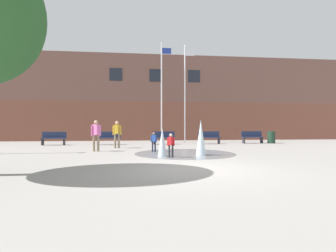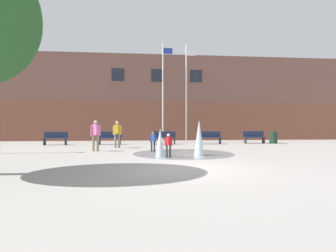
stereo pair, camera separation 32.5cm
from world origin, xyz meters
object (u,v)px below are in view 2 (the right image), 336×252
Objects in this scene: park_bench_left_of_flagpoles at (110,138)px; park_bench_near_trashcan at (210,137)px; trash_can at (273,137)px; flagpole_right at (187,91)px; adult_near_bench at (117,132)px; adult_watching at (96,133)px; child_in_fountain at (153,140)px; flagpole_left at (163,90)px; park_bench_center at (165,137)px; park_bench_far_right at (254,137)px; child_running at (168,144)px; park_bench_far_left at (56,138)px.

park_bench_left_of_flagpoles and park_bench_near_trashcan have the same top height.
flagpole_right is at bearing 166.47° from trash_can.
adult_watching is at bearing -9.75° from adult_near_bench.
adult_watching is (-7.30, -4.80, 0.45)m from park_bench_near_trashcan.
flagpole_left is at bearing -71.98° from child_in_fountain.
park_bench_left_of_flagpoles and park_bench_center have the same top height.
child_in_fountain reaches higher than park_bench_near_trashcan.
adult_watching is at bearing -129.51° from park_bench_center.
trash_can is at bearing -13.53° from flagpole_right.
park_bench_center is 1.00× the size of park_bench_near_trashcan.
flagpole_left is (-6.69, 1.38, 3.64)m from park_bench_far_right.
child_running is at bearing -115.85° from park_bench_near_trashcan.
adult_near_bench is 2.11m from adult_watching.
park_bench_near_trashcan reaches higher than trash_can.
adult_near_bench is (4.46, -2.92, 0.45)m from park_bench_far_left.
flagpole_right is at bearing 87.30° from adult_watching.
park_bench_far_left is 1.00× the size of park_bench_far_right.
park_bench_far_left is 8.40m from child_in_fountain.
park_bench_far_right is (3.39, 0.23, 0.00)m from park_bench_near_trashcan.
park_bench_left_of_flagpoles is at bearing 127.77° from adult_watching.
child_in_fountain is at bearing 49.12° from child_running.
park_bench_far_right is 1.01× the size of adult_near_bench.
park_bench_center is 7.92m from child_running.
adult_near_bench is (0.76, -2.89, 0.45)m from park_bench_left_of_flagpoles.
park_bench_near_trashcan is 8.77m from child_running.
adult_near_bench is 7.37m from flagpole_right.
park_bench_center is 1.00× the size of park_bench_far_right.
park_bench_far_right is 1.45m from trash_can.
adult_near_bench reaches higher than child_in_fountain.
child_in_fountain is at bearing -149.53° from trash_can.
park_bench_far_left is 6.01m from adult_watching.
park_bench_far_left is 15.68m from trash_can.
park_bench_far_left is 10.58m from child_running.
park_bench_center is 0.21× the size of flagpole_left.
flagpole_left reaches higher than child_in_fountain.
child_running is at bearing -67.08° from park_bench_left_of_flagpoles.
park_bench_far_left is at bearing -179.17° from park_bench_far_right.
flagpole_left is (0.52, 9.50, 3.54)m from child_running.
park_bench_center is at bearing -0.04° from park_bench_far_left.
trash_can is (6.30, -1.52, -3.62)m from flagpole_right.
adult_watching is 13.09m from trash_can.
park_bench_center and park_bench_near_trashcan have the same top height.
park_bench_far_right is 9.53m from child_in_fountain.
child_running is at bearing -103.89° from flagpole_right.
child_in_fountain reaches higher than park_bench_far_left.
trash_can is (9.19, 5.41, -0.13)m from child_in_fountain.
adult_watching is at bearing -91.79° from park_bench_left_of_flagpoles.
park_bench_far_right is (6.72, 0.21, 0.00)m from park_bench_center.
flagpole_right is at bearing 40.71° from park_bench_center.
park_bench_center and park_bench_far_right have the same top height.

